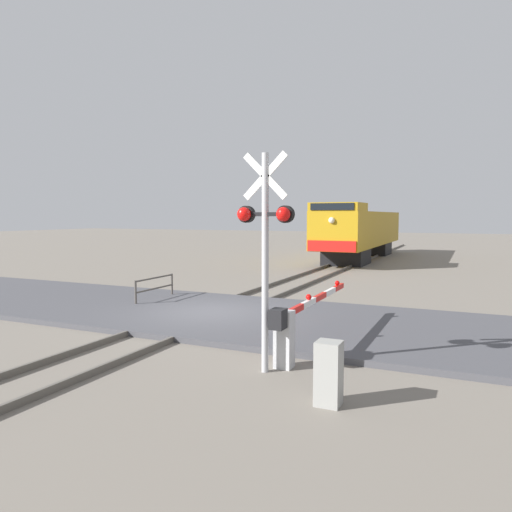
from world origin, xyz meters
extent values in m
plane|color=slate|center=(0.00, 0.00, 0.00)|extent=(160.00, 160.00, 0.00)
cube|color=#59544C|center=(-0.72, 0.00, 0.07)|extent=(0.08, 80.00, 0.15)
cube|color=#59544C|center=(0.72, 0.00, 0.07)|extent=(0.08, 80.00, 0.15)
cube|color=#47474C|center=(0.00, 0.00, 0.08)|extent=(36.00, 6.33, 0.15)
cube|color=black|center=(0.00, 17.66, 0.53)|extent=(2.57, 3.20, 1.05)
cube|color=black|center=(0.00, 26.49, 0.53)|extent=(2.57, 3.20, 1.05)
cube|color=#B28414|center=(0.00, 22.08, 2.24)|extent=(3.03, 16.05, 2.39)
cube|color=#B28414|center=(0.00, 15.48, 3.69)|extent=(2.97, 2.86, 0.50)
cube|color=black|center=(0.00, 14.02, 3.69)|extent=(2.57, 0.06, 0.40)
cube|color=red|center=(0.00, 14.01, 1.40)|extent=(2.88, 0.08, 0.64)
sphere|color=#F2EACC|center=(0.00, 14.00, 2.90)|extent=(0.36, 0.36, 0.36)
cylinder|color=#ADADB2|center=(3.73, -4.28, 2.20)|extent=(0.14, 0.14, 4.39)
cube|color=white|center=(3.73, -4.28, 3.94)|extent=(0.95, 0.04, 0.95)
cube|color=white|center=(3.73, -4.28, 3.94)|extent=(0.95, 0.04, 0.95)
cube|color=black|center=(3.73, -4.28, 3.19)|extent=(1.04, 0.08, 0.08)
sphere|color=red|center=(3.31, -4.38, 3.19)|extent=(0.28, 0.28, 0.28)
sphere|color=red|center=(4.15, -4.38, 3.19)|extent=(0.28, 0.28, 0.28)
cylinder|color=black|center=(3.31, -4.26, 3.19)|extent=(0.34, 0.14, 0.34)
cylinder|color=black|center=(4.15, -4.26, 3.19)|extent=(0.34, 0.14, 0.34)
cube|color=silver|center=(3.98, -3.87, 0.60)|extent=(0.36, 0.36, 1.20)
cube|color=black|center=(3.98, -4.22, 1.10)|extent=(0.28, 0.36, 0.40)
cube|color=red|center=(3.98, -3.21, 1.10)|extent=(0.10, 0.91, 0.14)
cube|color=white|center=(3.98, -2.30, 1.10)|extent=(0.10, 0.91, 0.14)
cube|color=red|center=(3.98, -1.39, 1.10)|extent=(0.10, 0.91, 0.14)
cube|color=white|center=(3.98, -0.47, 1.10)|extent=(0.10, 0.91, 0.14)
cube|color=red|center=(3.98, 0.44, 1.10)|extent=(0.10, 0.91, 0.14)
sphere|color=red|center=(3.98, -2.27, 1.24)|extent=(0.14, 0.14, 0.14)
sphere|color=red|center=(3.98, 0.33, 1.24)|extent=(0.14, 0.14, 0.14)
cube|color=#999993|center=(5.37, -5.42, 0.54)|extent=(0.42, 0.39, 1.08)
cylinder|color=#4C4742|center=(-3.00, 0.08, 0.47)|extent=(0.08, 0.08, 0.95)
cylinder|color=#4C4742|center=(-3.00, 2.26, 0.47)|extent=(0.08, 0.08, 0.95)
cylinder|color=#4C4742|center=(-3.00, 1.17, 0.91)|extent=(0.06, 2.17, 0.06)
cylinder|color=#4C4742|center=(-3.00, 1.17, 0.52)|extent=(0.06, 2.17, 0.06)
camera|label=1|loc=(7.50, -13.03, 3.16)|focal=33.69mm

